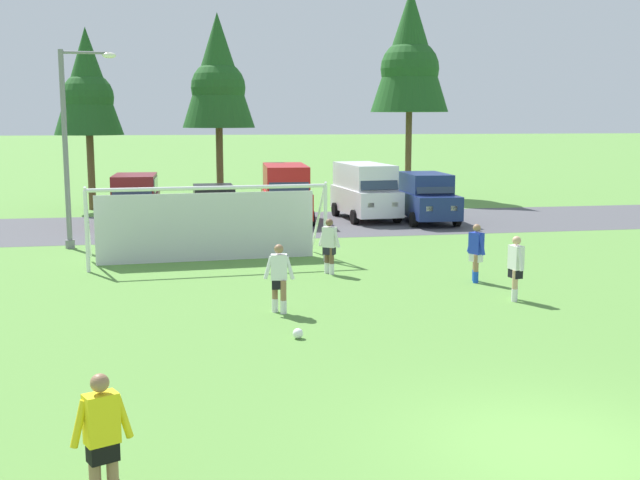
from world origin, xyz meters
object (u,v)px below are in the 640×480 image
at_px(parked_car_slot_center_left, 286,192).
at_px(player_winger_right, 279,279).
at_px(player_winger_left, 516,268).
at_px(parked_car_slot_center_right, 426,197).
at_px(referee, 102,441).
at_px(player_defender_far, 329,246).
at_px(soccer_goal, 208,222).
at_px(parked_car_slot_center, 365,190).
at_px(player_striker_near, 476,253).
at_px(soccer_ball, 298,333).
at_px(parked_car_slot_far_left, 135,199).
at_px(parked_car_slot_left, 214,205).
at_px(street_lamp, 71,147).

bearing_deg(parked_car_slot_center_left, player_winger_right, -98.75).
distance_m(player_winger_left, parked_car_slot_center_right, 15.04).
bearing_deg(player_winger_left, referee, -135.77).
bearing_deg(player_defender_far, player_winger_left, -46.93).
xyz_separation_m(soccer_goal, parked_car_slot_center, (7.51, 9.51, 0.05)).
distance_m(soccer_goal, player_winger_left, 10.02).
height_order(player_striker_near, parked_car_slot_center_right, parked_car_slot_center_right).
height_order(player_striker_near, player_defender_far, same).
height_order(soccer_ball, player_winger_left, player_winger_left).
distance_m(parked_car_slot_far_left, parked_car_slot_center_right, 12.65).
bearing_deg(parked_car_slot_left, player_winger_left, -66.60).
bearing_deg(parked_car_slot_center_right, parked_car_slot_left, 175.98).
xyz_separation_m(player_defender_far, player_winger_right, (-2.08, -4.37, 0.00)).
relative_size(referee, player_striker_near, 1.00).
relative_size(referee, parked_car_slot_center, 0.33).
bearing_deg(street_lamp, parked_car_slot_far_left, 72.63).
xyz_separation_m(referee, parked_car_slot_center_left, (5.78, 25.15, 0.52)).
distance_m(parked_car_slot_far_left, street_lamp, 6.60).
bearing_deg(parked_car_slot_center_left, player_defender_far, -92.05).
xyz_separation_m(soccer_goal, parked_car_slot_left, (0.65, 8.66, -0.42)).
height_order(soccer_goal, parked_car_slot_center, soccer_goal).
xyz_separation_m(player_winger_right, parked_car_slot_center_right, (8.56, 14.98, 0.29)).
bearing_deg(parked_car_slot_left, parked_car_slot_center_right, -4.02).
xyz_separation_m(player_winger_left, parked_car_slot_left, (-6.69, 15.47, 0.05)).
height_order(referee, player_defender_far, same).
bearing_deg(player_winger_left, player_striker_near, 93.00).
bearing_deg(player_winger_left, player_defender_far, 133.07).
relative_size(soccer_goal, player_winger_right, 4.59).
height_order(parked_car_slot_far_left, parked_car_slot_center_left, parked_car_slot_center_left).
distance_m(referee, player_striker_near, 14.58).
bearing_deg(player_striker_near, soccer_goal, 148.11).
relative_size(parked_car_slot_left, parked_car_slot_center_right, 0.91).
bearing_deg(street_lamp, referee, -82.48).
bearing_deg(player_winger_right, parked_car_slot_left, 92.52).
height_order(parked_car_slot_left, parked_car_slot_center_left, parked_car_slot_center_left).
relative_size(player_striker_near, parked_car_slot_left, 0.39).
height_order(player_winger_left, parked_car_slot_center_right, parked_car_slot_center_right).
height_order(soccer_goal, referee, soccer_goal).
bearing_deg(parked_car_slot_center_right, referee, -116.39).
height_order(soccer_ball, parked_car_slot_left, parked_car_slot_left).
relative_size(player_striker_near, player_winger_right, 1.00).
height_order(player_striker_near, parked_car_slot_center_left, parked_car_slot_center_left).
xyz_separation_m(referee, player_winger_right, (3.27, 8.87, 0.00)).
xyz_separation_m(parked_car_slot_left, parked_car_slot_center, (6.86, 0.85, 0.47)).
xyz_separation_m(soccer_ball, player_winger_left, (5.92, 2.41, 0.71)).
distance_m(parked_car_slot_far_left, parked_car_slot_center_left, 6.52).
distance_m(soccer_goal, parked_car_slot_center, 12.11).
xyz_separation_m(player_winger_left, street_lamp, (-11.85, 10.41, 2.75)).
bearing_deg(parked_car_slot_far_left, player_striker_near, -54.64).
distance_m(player_defender_far, player_winger_right, 4.84).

